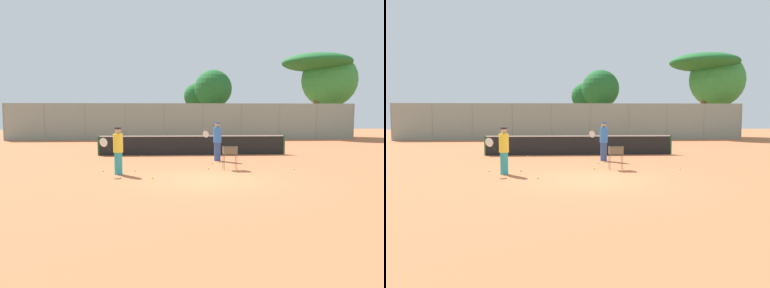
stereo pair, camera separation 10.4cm
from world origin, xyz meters
TOP-DOWN VIEW (x-y plane):
  - ground_plane at (0.00, 0.00)m, footprint 80.00×80.00m
  - tennis_net at (0.00, 7.66)m, footprint 10.28×0.10m
  - back_fence at (0.00, 19.13)m, footprint 29.88×0.08m
  - tree_0 at (12.59, 21.99)m, footprint 6.41×6.41m
  - tree_1 at (2.79, 21.52)m, footprint 3.43×3.43m
  - tree_2 at (1.50, 24.21)m, footprint 2.53×2.53m
  - tree_3 at (14.04, 22.43)m, footprint 5.16×5.16m
  - player_white_outfit at (-3.21, 1.34)m, footprint 0.87×0.48m
  - player_red_cap at (1.00, 5.07)m, footprint 0.93×0.38m
  - ball_cart at (1.14, 2.23)m, footprint 0.56×0.41m
  - tennis_ball_0 at (0.29, 2.41)m, footprint 0.07×0.07m
  - tennis_ball_1 at (3.74, 2.05)m, footprint 0.07×0.07m
  - tennis_ball_2 at (0.65, 4.07)m, footprint 0.07×0.07m
  - tennis_ball_3 at (-3.90, 2.05)m, footprint 0.07×0.07m
  - tennis_ball_4 at (-1.91, 0.37)m, footprint 0.07×0.07m
  - tennis_ball_5 at (-2.73, 6.72)m, footprint 0.07×0.07m
  - tennis_ball_6 at (-2.65, 2.00)m, footprint 0.07×0.07m
  - parked_car at (-1.45, 23.76)m, footprint 4.20×1.70m

SIDE VIEW (x-z plane):
  - ground_plane at x=0.00m, z-range 0.00..0.00m
  - tennis_ball_0 at x=0.29m, z-range 0.00..0.07m
  - tennis_ball_1 at x=3.74m, z-range 0.00..0.07m
  - tennis_ball_2 at x=0.65m, z-range 0.00..0.07m
  - tennis_ball_3 at x=-3.90m, z-range 0.00..0.07m
  - tennis_ball_4 at x=-1.91m, z-range 0.00..0.07m
  - tennis_ball_5 at x=-2.73m, z-range 0.00..0.07m
  - tennis_ball_6 at x=-2.65m, z-range 0.00..0.07m
  - tennis_net at x=0.00m, z-range 0.02..1.09m
  - parked_car at x=-1.45m, z-range -0.14..1.46m
  - ball_cart at x=1.14m, z-range 0.24..1.19m
  - player_white_outfit at x=-3.21m, z-range 0.03..1.79m
  - player_red_cap at x=1.00m, z-range 0.03..1.90m
  - back_fence at x=0.00m, z-range 0.00..3.11m
  - tree_2 at x=1.50m, z-range 1.29..6.51m
  - tree_1 at x=2.79m, z-range 1.37..7.58m
  - tree_3 at x=14.04m, z-range 1.41..9.40m
  - tree_0 at x=12.59m, z-range 3.02..10.83m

